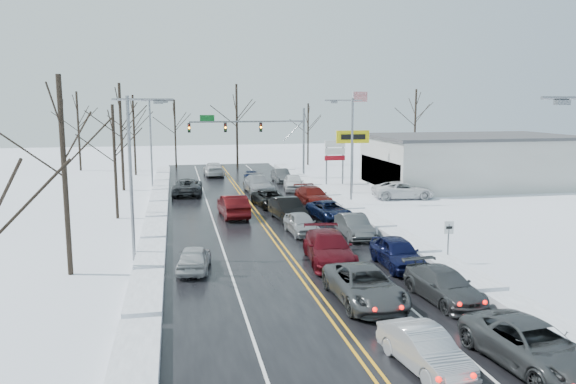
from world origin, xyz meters
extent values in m
plane|color=white|center=(0.00, 0.00, 0.00)|extent=(160.00, 160.00, 0.00)
cube|color=black|center=(0.00, 2.00, 0.01)|extent=(14.00, 84.00, 0.01)
cube|color=white|center=(-7.60, 2.00, 0.00)|extent=(1.56, 72.00, 0.50)
cube|color=white|center=(7.60, 2.00, 0.00)|extent=(1.56, 72.00, 0.50)
cylinder|color=slate|center=(8.50, 28.00, 4.00)|extent=(0.24, 0.24, 8.00)
cylinder|color=slate|center=(2.00, 28.00, 6.50)|extent=(13.00, 0.18, 0.18)
cylinder|color=slate|center=(7.30, 28.00, 5.40)|extent=(2.33, 0.10, 2.33)
cube|color=#0C591E|center=(-2.50, 28.00, 6.90)|extent=(1.60, 0.08, 0.70)
cube|color=black|center=(3.50, 28.00, 5.85)|extent=(0.32, 0.25, 1.05)
sphere|color=#3F0705|center=(3.50, 27.84, 6.15)|extent=(0.20, 0.20, 0.20)
sphere|color=orange|center=(3.50, 27.84, 5.85)|extent=(0.22, 0.22, 0.22)
sphere|color=black|center=(3.50, 27.84, 5.55)|extent=(0.20, 0.20, 0.20)
cube|color=black|center=(-0.50, 28.00, 5.85)|extent=(0.32, 0.25, 1.05)
sphere|color=#3F0705|center=(-0.50, 27.84, 6.15)|extent=(0.20, 0.20, 0.20)
sphere|color=orange|center=(-0.50, 27.84, 5.85)|extent=(0.22, 0.22, 0.22)
sphere|color=black|center=(-0.50, 27.84, 5.55)|extent=(0.20, 0.20, 0.20)
cube|color=black|center=(-4.50, 28.00, 5.85)|extent=(0.32, 0.25, 1.05)
sphere|color=#3F0705|center=(-4.50, 27.84, 6.15)|extent=(0.20, 0.20, 0.20)
sphere|color=orange|center=(-4.50, 27.84, 5.85)|extent=(0.22, 0.22, 0.22)
sphere|color=black|center=(-4.50, 27.84, 5.55)|extent=(0.20, 0.20, 0.20)
cylinder|color=slate|center=(10.50, 16.00, 2.80)|extent=(0.20, 0.20, 5.60)
cube|color=yellow|center=(10.50, 16.00, 5.40)|extent=(3.20, 0.30, 1.20)
cube|color=black|center=(10.50, 15.83, 5.40)|extent=(2.40, 0.04, 0.50)
cylinder|color=slate|center=(9.60, 22.00, 2.00)|extent=(0.16, 0.16, 4.00)
cylinder|color=slate|center=(11.40, 22.00, 2.00)|extent=(0.16, 0.16, 4.00)
cube|color=white|center=(10.50, 22.00, 4.30)|extent=(2.20, 0.22, 0.70)
cube|color=white|center=(10.50, 22.00, 3.50)|extent=(2.20, 0.22, 0.70)
cube|color=maroon|center=(10.50, 22.00, 2.80)|extent=(2.20, 0.22, 0.50)
cylinder|color=slate|center=(8.20, -8.00, 1.10)|extent=(0.08, 0.08, 2.20)
cube|color=white|center=(8.20, -8.00, 2.00)|extent=(0.55, 0.05, 0.70)
cube|color=black|center=(8.20, -8.04, 2.00)|extent=(0.35, 0.02, 0.15)
cylinder|color=silver|center=(15.00, 30.00, 5.00)|extent=(0.14, 0.14, 10.00)
cube|color=beige|center=(24.00, 18.00, 2.50)|extent=(20.00, 12.00, 5.00)
cube|color=#262628|center=(14.05, 18.00, 1.60)|extent=(0.10, 11.00, 2.80)
cube|color=#3F3F42|center=(24.00, 18.00, 5.15)|extent=(20.40, 12.40, 0.30)
cube|color=slate|center=(6.90, -18.00, 8.65)|extent=(0.50, 0.25, 0.18)
cylinder|color=slate|center=(8.50, 10.00, 4.50)|extent=(0.18, 0.18, 9.00)
cylinder|color=slate|center=(7.70, 10.00, 8.80)|extent=(3.20, 0.12, 0.12)
cube|color=slate|center=(6.90, 10.00, 8.65)|extent=(0.50, 0.25, 0.18)
cylinder|color=slate|center=(-8.50, -4.00, 4.50)|extent=(0.18, 0.18, 9.00)
cylinder|color=slate|center=(-7.70, -4.00, 8.80)|extent=(3.20, 0.12, 0.12)
cube|color=slate|center=(-6.90, -4.00, 8.65)|extent=(0.50, 0.25, 0.18)
cylinder|color=slate|center=(-8.50, 24.00, 4.50)|extent=(0.18, 0.18, 9.00)
cylinder|color=slate|center=(-7.70, 24.00, 8.80)|extent=(3.20, 0.12, 0.12)
cube|color=slate|center=(-6.90, 24.00, 8.65)|extent=(0.50, 0.25, 0.18)
cylinder|color=#2D231C|center=(-11.50, -6.00, 5.00)|extent=(0.27, 0.27, 10.00)
cylinder|color=#2D231C|center=(-10.50, 8.00, 4.25)|extent=(0.23, 0.23, 8.50)
cylinder|color=#2D231C|center=(-11.20, 22.00, 5.25)|extent=(0.28, 0.28, 10.50)
cylinder|color=#2D231C|center=(-10.80, 34.00, 4.75)|extent=(0.25, 0.25, 9.50)
cylinder|color=#2D231C|center=(-18.00, 40.00, 5.00)|extent=(0.27, 0.27, 10.00)
cylinder|color=#2D231C|center=(-6.00, 41.00, 4.50)|extent=(0.24, 0.24, 9.00)
cylinder|color=#2D231C|center=(2.00, 39.00, 5.50)|extent=(0.29, 0.29, 11.00)
cylinder|color=#2D231C|center=(12.00, 40.50, 4.25)|extent=(0.23, 0.23, 8.50)
cylinder|color=#2D231C|center=(28.00, 41.00, 5.25)|extent=(0.28, 0.28, 10.50)
imported|color=#ABADB3|center=(1.70, -19.07, 0.00)|extent=(1.96, 4.23, 1.34)
imported|color=#424547|center=(1.82, -12.79, 0.00)|extent=(2.63, 5.59, 1.55)
imported|color=#4E0A12|center=(1.92, -6.59, 0.00)|extent=(2.84, 5.93, 1.67)
imported|color=gray|center=(1.94, 0.29, 0.00)|extent=(1.93, 4.28, 1.43)
imported|color=black|center=(1.93, 4.75, 0.00)|extent=(2.23, 5.17, 1.65)
imported|color=black|center=(1.62, 10.26, 0.00)|extent=(3.00, 5.31, 1.40)
imported|color=gray|center=(1.66, 17.88, 0.00)|extent=(2.61, 5.88, 1.68)
imported|color=black|center=(1.92, 24.59, 0.00)|extent=(2.07, 4.22, 1.39)
imported|color=#3E4143|center=(5.23, -19.67, 0.00)|extent=(3.07, 5.60, 1.49)
imported|color=#393B3E|center=(5.31, -13.28, 0.00)|extent=(2.39, 4.99, 1.40)
imported|color=black|center=(5.26, -8.10, 0.00)|extent=(1.94, 4.69, 1.59)
imported|color=#3F4244|center=(5.13, -1.19, 0.00)|extent=(1.61, 4.47, 1.47)
imported|color=black|center=(5.05, 4.51, 0.00)|extent=(2.88, 5.10, 1.35)
imported|color=#540E0B|center=(5.31, 10.70, 0.00)|extent=(2.65, 5.41, 1.51)
imported|color=silver|center=(5.30, 18.53, 0.00)|extent=(2.50, 4.90, 1.60)
imported|color=#3B3D3F|center=(5.20, 24.57, 0.00)|extent=(1.67, 4.42, 1.44)
imported|color=#44090B|center=(-1.89, 6.87, 0.00)|extent=(2.15, 5.32, 1.72)
imported|color=#383A3D|center=(-5.06, 18.09, 0.00)|extent=(3.08, 5.96, 1.61)
imported|color=silver|center=(-1.68, 31.36, 0.00)|extent=(2.38, 5.60, 1.61)
imported|color=#BBBBBD|center=(-5.31, -6.59, 0.00)|extent=(2.11, 4.12, 1.34)
imported|color=white|center=(14.09, 11.99, 0.00)|extent=(5.80, 3.08, 1.55)
imported|color=silver|center=(17.01, 14.74, 0.00)|extent=(2.52, 4.93, 1.37)
imported|color=black|center=(15.20, 21.68, 0.00)|extent=(2.24, 5.11, 1.71)
camera|label=1|loc=(-6.11, -35.13, 8.66)|focal=35.00mm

